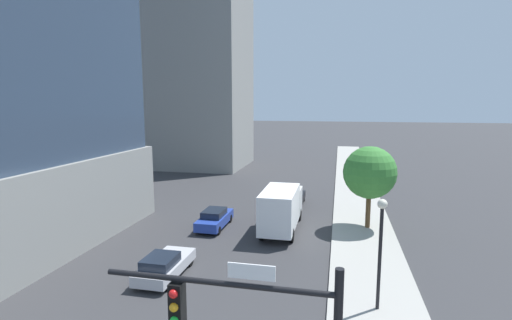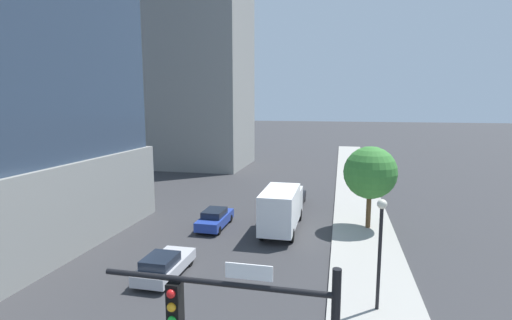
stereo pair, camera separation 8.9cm
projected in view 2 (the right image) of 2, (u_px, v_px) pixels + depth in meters
name	position (u px, v px, depth m)	size (l,w,h in m)	color
sidewalk	(366.00, 248.00, 25.03)	(4.47, 120.00, 0.15)	#9E9B93
construction_building	(194.00, 35.00, 56.06)	(25.04, 17.50, 45.09)	gray
street_lamp	(380.00, 237.00, 16.94)	(0.44, 0.44, 5.16)	black
street_tree	(370.00, 173.00, 28.28)	(3.93, 3.93, 6.20)	brown
car_black	(294.00, 198.00, 35.63)	(1.87, 4.77, 1.36)	black
car_silver	(164.00, 265.00, 20.91)	(1.86, 4.38, 1.36)	#B7B7BC
car_blue	(215.00, 218.00, 29.23)	(1.77, 4.43, 1.44)	#233D9E
box_truck	(282.00, 207.00, 28.28)	(2.37, 7.43, 3.34)	silver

